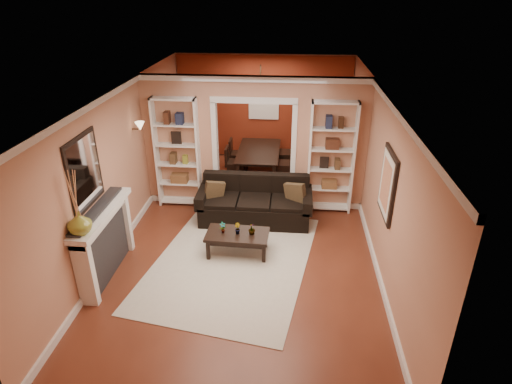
# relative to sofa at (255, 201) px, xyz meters

# --- Properties ---
(floor) EXTENTS (8.00, 8.00, 0.00)m
(floor) POSITION_rel_sofa_xyz_m (-0.08, -0.45, -0.43)
(floor) COLOR brown
(floor) RESTS_ON ground
(ceiling) EXTENTS (8.00, 8.00, 0.00)m
(ceiling) POSITION_rel_sofa_xyz_m (-0.08, -0.45, 2.27)
(ceiling) COLOR white
(ceiling) RESTS_ON ground
(wall_back) EXTENTS (8.00, 0.00, 8.00)m
(wall_back) POSITION_rel_sofa_xyz_m (-0.08, 3.55, 0.92)
(wall_back) COLOR tan
(wall_back) RESTS_ON ground
(wall_front) EXTENTS (8.00, 0.00, 8.00)m
(wall_front) POSITION_rel_sofa_xyz_m (-0.08, -4.45, 0.92)
(wall_front) COLOR tan
(wall_front) RESTS_ON ground
(wall_left) EXTENTS (0.00, 8.00, 8.00)m
(wall_left) POSITION_rel_sofa_xyz_m (-2.33, -0.45, 0.92)
(wall_left) COLOR tan
(wall_left) RESTS_ON ground
(wall_right) EXTENTS (0.00, 8.00, 8.00)m
(wall_right) POSITION_rel_sofa_xyz_m (2.17, -0.45, 0.92)
(wall_right) COLOR tan
(wall_right) RESTS_ON ground
(partition_wall) EXTENTS (4.50, 0.15, 2.70)m
(partition_wall) POSITION_rel_sofa_xyz_m (-0.08, 0.75, 0.92)
(partition_wall) COLOR tan
(partition_wall) RESTS_ON floor
(red_back_panel) EXTENTS (4.44, 0.04, 2.64)m
(red_back_panel) POSITION_rel_sofa_xyz_m (-0.08, 3.52, 0.89)
(red_back_panel) COLOR maroon
(red_back_panel) RESTS_ON floor
(dining_window) EXTENTS (0.78, 0.03, 0.98)m
(dining_window) POSITION_rel_sofa_xyz_m (-0.08, 3.48, 1.12)
(dining_window) COLOR #8CA5CC
(dining_window) RESTS_ON wall_back
(area_rug) EXTENTS (3.06, 3.87, 0.01)m
(area_rug) POSITION_rel_sofa_xyz_m (-0.26, -1.42, -0.43)
(area_rug) COLOR beige
(area_rug) RESTS_ON floor
(sofa) EXTENTS (2.22, 0.96, 0.87)m
(sofa) POSITION_rel_sofa_xyz_m (0.00, 0.00, 0.00)
(sofa) COLOR black
(sofa) RESTS_ON floor
(pillow_left) EXTENTS (0.38, 0.26, 0.38)m
(pillow_left) POSITION_rel_sofa_xyz_m (-0.79, -0.02, 0.18)
(pillow_left) COLOR brown
(pillow_left) RESTS_ON sofa
(pillow_right) EXTENTS (0.42, 0.32, 0.42)m
(pillow_right) POSITION_rel_sofa_xyz_m (0.79, -0.02, 0.20)
(pillow_right) COLOR brown
(pillow_right) RESTS_ON sofa
(coffee_table) EXTENTS (1.09, 0.62, 0.41)m
(coffee_table) POSITION_rel_sofa_xyz_m (-0.19, -1.19, -0.23)
(coffee_table) COLOR black
(coffee_table) RESTS_ON floor
(plant_left) EXTENTS (0.13, 0.12, 0.20)m
(plant_left) POSITION_rel_sofa_xyz_m (-0.44, -1.19, 0.07)
(plant_left) COLOR #336626
(plant_left) RESTS_ON coffee_table
(plant_center) EXTENTS (0.13, 0.13, 0.19)m
(plant_center) POSITION_rel_sofa_xyz_m (-0.19, -1.19, 0.07)
(plant_center) COLOR #336626
(plant_center) RESTS_ON coffee_table
(plant_right) EXTENTS (0.16, 0.16, 0.20)m
(plant_right) POSITION_rel_sofa_xyz_m (0.06, -1.19, 0.07)
(plant_right) COLOR #336626
(plant_right) RESTS_ON coffee_table
(bookshelf_left) EXTENTS (0.90, 0.30, 2.30)m
(bookshelf_left) POSITION_rel_sofa_xyz_m (-1.63, 0.58, 0.72)
(bookshelf_left) COLOR white
(bookshelf_left) RESTS_ON floor
(bookshelf_right) EXTENTS (0.90, 0.30, 2.30)m
(bookshelf_right) POSITION_rel_sofa_xyz_m (1.47, 0.58, 0.72)
(bookshelf_right) COLOR white
(bookshelf_right) RESTS_ON floor
(fireplace) EXTENTS (0.32, 1.70, 1.16)m
(fireplace) POSITION_rel_sofa_xyz_m (-2.17, -1.95, 0.15)
(fireplace) COLOR white
(fireplace) RESTS_ON floor
(vase) EXTENTS (0.43, 0.43, 0.34)m
(vase) POSITION_rel_sofa_xyz_m (-2.17, -2.59, 0.89)
(vase) COLOR olive
(vase) RESTS_ON fireplace
(mirror) EXTENTS (0.03, 0.95, 1.10)m
(mirror) POSITION_rel_sofa_xyz_m (-2.31, -1.95, 1.37)
(mirror) COLOR silver
(mirror) RESTS_ON wall_left
(wall_sconce) EXTENTS (0.18, 0.18, 0.22)m
(wall_sconce) POSITION_rel_sofa_xyz_m (-2.23, 0.10, 1.40)
(wall_sconce) COLOR #FFE0A5
(wall_sconce) RESTS_ON wall_left
(framed_art) EXTENTS (0.04, 0.85, 1.05)m
(framed_art) POSITION_rel_sofa_xyz_m (2.13, -1.45, 1.12)
(framed_art) COLOR black
(framed_art) RESTS_ON wall_right
(dining_table) EXTENTS (1.80, 1.00, 0.63)m
(dining_table) POSITION_rel_sofa_xyz_m (-0.07, 2.28, -0.12)
(dining_table) COLOR black
(dining_table) RESTS_ON floor
(dining_chair_nw) EXTENTS (0.47, 0.47, 0.82)m
(dining_chair_nw) POSITION_rel_sofa_xyz_m (-0.62, 1.98, -0.02)
(dining_chair_nw) COLOR black
(dining_chair_nw) RESTS_ON floor
(dining_chair_ne) EXTENTS (0.51, 0.51, 0.85)m
(dining_chair_ne) POSITION_rel_sofa_xyz_m (0.48, 1.98, -0.01)
(dining_chair_ne) COLOR black
(dining_chair_ne) RESTS_ON floor
(dining_chair_sw) EXTENTS (0.45, 0.45, 0.81)m
(dining_chair_sw) POSITION_rel_sofa_xyz_m (-0.62, 2.58, -0.03)
(dining_chair_sw) COLOR black
(dining_chair_sw) RESTS_ON floor
(dining_chair_se) EXTENTS (0.58, 0.58, 0.93)m
(dining_chair_se) POSITION_rel_sofa_xyz_m (0.48, 2.58, 0.03)
(dining_chair_se) COLOR black
(dining_chair_se) RESTS_ON floor
(chandelier) EXTENTS (0.50, 0.50, 0.30)m
(chandelier) POSITION_rel_sofa_xyz_m (-0.08, 2.25, 1.59)
(chandelier) COLOR #3E2B1C
(chandelier) RESTS_ON ceiling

